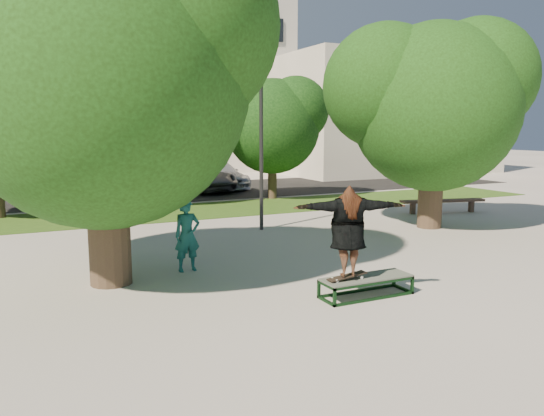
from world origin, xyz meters
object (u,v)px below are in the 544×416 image
tree_left (96,62)px  car_grey (200,177)px  lamppost (261,128)px  tree_right (431,98)px  car_silver_b (217,175)px  bench (443,202)px  bystander (187,235)px  grind_box (366,286)px  car_dark (107,183)px

tree_left → car_grey: bearing=65.3°
tree_left → lamppost: size_ratio=1.16×
tree_right → car_silver_b: size_ratio=1.34×
bench → bystander: bearing=-147.2°
grind_box → bench: (8.48, 7.00, 0.23)m
tree_right → car_dark: (-8.19, 11.15, -3.33)m
grind_box → car_silver_b: 18.79m
grind_box → bystander: bystander is taller
grind_box → bystander: (-2.52, 3.21, 0.62)m
tree_right → car_grey: bearing=105.0°
bystander → car_dark: (0.22, 12.95, -0.04)m
tree_left → tree_right: 10.41m
grind_box → car_grey: car_grey is taller
tree_left → lamppost: tree_left is taller
bench → car_silver_b: (-4.84, 11.43, 0.28)m
tree_right → bench: size_ratio=1.98×
car_silver_b → tree_right: bearing=-86.5°
grind_box → car_silver_b: (3.64, 18.43, 0.52)m
tree_left → grind_box: (4.31, -3.02, -4.23)m
bystander → car_grey: bearing=67.7°
tree_right → lamppost: (-4.92, 1.92, -0.94)m
bystander → lamppost: bearing=43.4°
car_dark → bystander: bearing=-80.0°
lamppost → bystander: 5.62m
bystander → car_silver_b: 16.42m
car_grey → grind_box: bearing=-105.8°
bench → lamppost: bearing=-165.6°
car_dark → car_grey: 5.05m
lamppost → bystander: size_ratio=3.79×
lamppost → tree_right: bearing=-21.3°
lamppost → car_silver_b: 12.06m
lamppost → bench: 7.98m
lamppost → car_dark: size_ratio=1.32×
car_dark → car_silver_b: bearing=31.8°
bench → car_silver_b: car_silver_b is taller
car_silver_b → car_dark: bearing=-165.2°
tree_right → car_grey: (-3.42, 12.80, -3.40)m
bench → car_grey: car_grey is taller
lamppost → car_dark: (-3.28, 9.23, -2.39)m
grind_box → tree_left: bearing=145.0°
bystander → car_dark: 12.96m
bystander → car_silver_b: bystander is taller
grind_box → car_dark: (-2.30, 16.16, 0.57)m
bystander → bench: bystander is taller
bystander → car_silver_b: size_ratio=0.33×
grind_box → car_silver_b: bearing=78.8°
bench → car_grey: (-6.00, 10.81, 0.27)m
tree_left → car_dark: bearing=81.3°
grind_box → tree_right: bearing=40.4°
car_grey → bench: bearing=-68.9°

